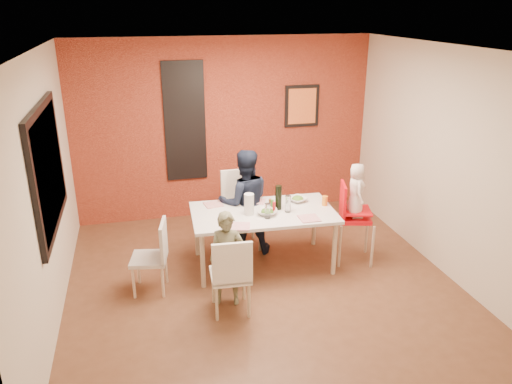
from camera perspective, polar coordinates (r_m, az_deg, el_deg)
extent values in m
plane|color=brown|center=(6.06, 0.69, -10.31)|extent=(4.50, 4.50, 0.00)
cube|color=white|center=(5.21, 0.83, 16.05)|extent=(4.50, 4.50, 0.02)
cube|color=beige|center=(7.60, -3.57, 7.20)|extent=(4.50, 0.02, 2.70)
cube|color=beige|center=(3.55, 10.12, -9.72)|extent=(4.50, 0.02, 2.70)
cube|color=beige|center=(5.40, -23.00, -0.16)|extent=(0.02, 4.50, 2.70)
cube|color=beige|center=(6.41, 20.64, 3.30)|extent=(0.02, 4.50, 2.70)
cube|color=maroon|center=(7.58, -3.54, 7.17)|extent=(4.50, 0.02, 2.70)
cube|color=black|center=(5.53, -22.70, 2.52)|extent=(0.05, 1.70, 1.30)
cube|color=black|center=(5.52, -22.55, 2.54)|extent=(0.02, 1.55, 1.15)
cube|color=silver|center=(7.45, -8.13, 7.94)|extent=(0.55, 0.03, 1.70)
cube|color=black|center=(7.44, -8.13, 7.93)|extent=(0.60, 0.03, 1.76)
cube|color=black|center=(7.80, 5.26, 9.76)|extent=(0.54, 0.03, 0.64)
cube|color=orange|center=(7.78, 5.30, 9.74)|extent=(0.44, 0.01, 0.54)
cube|color=silver|center=(6.15, 0.83, -2.39)|extent=(1.80, 1.06, 0.04)
cylinder|color=#C3AE91|center=(5.84, -6.11, -7.82)|extent=(0.06, 0.06, 0.69)
cylinder|color=#C3AE91|center=(6.57, -6.78, -4.45)|extent=(0.06, 0.06, 0.69)
cylinder|color=#C3AE91|center=(6.15, 8.95, -6.40)|extent=(0.06, 0.06, 0.69)
cylinder|color=#C3AE91|center=(6.85, 6.67, -3.35)|extent=(0.06, 0.06, 0.69)
cube|color=white|center=(5.37, -2.95, -9.48)|extent=(0.44, 0.44, 0.05)
cube|color=white|center=(5.09, -2.71, -8.24)|extent=(0.42, 0.06, 0.47)
cylinder|color=#C1B18F|center=(5.65, -1.40, -10.41)|extent=(0.03, 0.03, 0.41)
cylinder|color=#C1B18F|center=(5.36, -0.82, -12.27)|extent=(0.03, 0.03, 0.41)
cylinder|color=#C1B18F|center=(5.62, -4.90, -10.70)|extent=(0.03, 0.03, 0.41)
cylinder|color=#C1B18F|center=(5.33, -4.51, -12.59)|extent=(0.03, 0.03, 0.41)
cube|color=white|center=(6.70, -1.59, -2.40)|extent=(0.49, 0.49, 0.05)
cube|color=white|center=(6.80, -2.04, 0.42)|extent=(0.48, 0.05, 0.55)
cylinder|color=tan|center=(6.60, -2.84, -5.26)|extent=(0.04, 0.04, 0.47)
cylinder|color=tan|center=(6.94, -3.53, -3.88)|extent=(0.04, 0.04, 0.47)
cylinder|color=tan|center=(6.68, 0.47, -4.89)|extent=(0.04, 0.04, 0.47)
cylinder|color=tan|center=(7.02, -0.38, -3.54)|extent=(0.04, 0.04, 0.47)
cube|color=beige|center=(5.85, -12.14, -7.48)|extent=(0.46, 0.46, 0.05)
cube|color=beige|center=(5.72, -10.52, -5.49)|extent=(0.11, 0.40, 0.45)
cylinder|color=beige|center=(6.12, -13.29, -8.49)|extent=(0.03, 0.03, 0.39)
cylinder|color=beige|center=(6.07, -10.24, -8.51)|extent=(0.03, 0.03, 0.39)
cylinder|color=beige|center=(5.84, -13.81, -10.04)|extent=(0.03, 0.03, 0.39)
cylinder|color=beige|center=(5.79, -10.61, -10.07)|extent=(0.03, 0.03, 0.39)
cube|color=red|center=(6.43, 11.28, -2.91)|extent=(0.45, 0.45, 0.05)
cube|color=red|center=(6.32, 9.90, -0.91)|extent=(0.13, 0.36, 0.43)
cube|color=red|center=(6.39, 11.35, -2.08)|extent=(0.45, 0.45, 0.02)
cylinder|color=tan|center=(6.42, 13.17, -6.15)|extent=(0.03, 0.03, 0.56)
cylinder|color=tan|center=(6.35, 9.56, -6.18)|extent=(0.03, 0.03, 0.56)
cylinder|color=tan|center=(6.78, 12.53, -4.60)|extent=(0.03, 0.03, 0.56)
cylinder|color=tan|center=(6.71, 9.11, -4.61)|extent=(0.03, 0.03, 0.56)
imported|color=#616045|center=(5.45, -3.30, -7.63)|extent=(0.44, 0.35, 1.08)
imported|color=black|center=(6.48, -1.31, -1.18)|extent=(0.71, 0.57, 1.42)
imported|color=silver|center=(6.29, 11.35, 0.18)|extent=(0.26, 0.36, 0.69)
cube|color=silver|center=(5.72, -1.85, -3.96)|extent=(0.28, 0.28, 0.01)
cube|color=white|center=(6.43, 0.15, -1.07)|extent=(0.25, 0.25, 0.01)
cube|color=white|center=(5.96, 6.10, -3.01)|extent=(0.23, 0.23, 0.01)
cube|color=silver|center=(6.35, -4.89, -1.43)|extent=(0.25, 0.25, 0.01)
imported|color=white|center=(6.05, 1.30, -2.29)|extent=(0.31, 0.31, 0.06)
imported|color=white|center=(6.46, 4.78, -0.83)|extent=(0.30, 0.30, 0.06)
cylinder|color=black|center=(6.15, 2.59, -0.63)|extent=(0.08, 0.08, 0.31)
cylinder|color=silver|center=(5.91, 1.32, -2.18)|extent=(0.07, 0.07, 0.19)
cylinder|color=silver|center=(6.10, 3.67, -1.36)|extent=(0.07, 0.07, 0.21)
cylinder|color=silver|center=(6.00, -0.80, -1.41)|extent=(0.12, 0.12, 0.26)
cylinder|color=red|center=(6.08, 2.07, -1.77)|extent=(0.04, 0.04, 0.14)
cylinder|color=#3D7D29|center=(6.14, 1.87, -1.52)|extent=(0.04, 0.04, 0.14)
cylinder|color=brown|center=(6.16, 1.62, -1.42)|extent=(0.04, 0.04, 0.14)
cylinder|color=orange|center=(6.36, 7.86, -1.00)|extent=(0.07, 0.07, 0.12)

